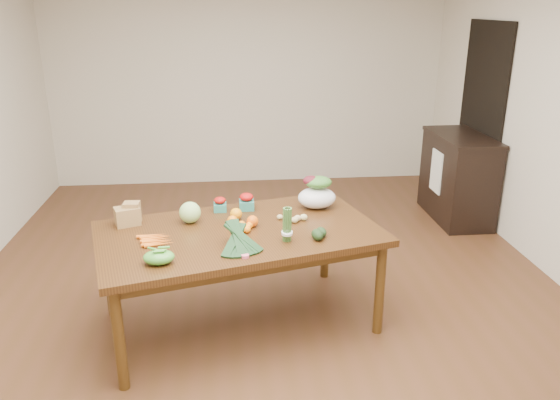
{
  "coord_description": "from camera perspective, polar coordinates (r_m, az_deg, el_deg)",
  "views": [
    {
      "loc": [
        -0.26,
        -4.05,
        2.26
      ],
      "look_at": [
        0.13,
        0.0,
        0.79
      ],
      "focal_mm": 35.0,
      "sensor_mm": 36.0,
      "label": 1
    }
  ],
  "objects": [
    {
      "name": "floor",
      "position": [
        4.65,
        -1.59,
        -9.23
      ],
      "size": [
        6.0,
        6.0,
        0.0
      ],
      "primitive_type": "plane",
      "color": "#52301C",
      "rests_on": "ground"
    },
    {
      "name": "room_walls",
      "position": [
        4.16,
        -1.77,
        7.24
      ],
      "size": [
        5.02,
        6.02,
        2.7
      ],
      "color": "beige",
      "rests_on": "floor"
    },
    {
      "name": "dining_table",
      "position": [
        4.02,
        -4.18,
        -8.1
      ],
      "size": [
        2.16,
        1.54,
        0.75
      ],
      "primitive_type": "cube",
      "rotation": [
        0.0,
        0.0,
        0.26
      ],
      "color": "#42260F",
      "rests_on": "floor"
    },
    {
      "name": "doorway_dark",
      "position": [
        6.4,
        20.18,
        7.75
      ],
      "size": [
        0.02,
        1.0,
        2.1
      ],
      "primitive_type": "cube",
      "color": "black",
      "rests_on": "floor"
    },
    {
      "name": "cabinet",
      "position": [
        6.27,
        18.09,
        2.27
      ],
      "size": [
        0.52,
        1.02,
        0.94
      ],
      "primitive_type": "cube",
      "color": "black",
      "rests_on": "floor"
    },
    {
      "name": "dish_towel",
      "position": [
        6.13,
        16.01,
        2.88
      ],
      "size": [
        0.02,
        0.28,
        0.45
      ],
      "primitive_type": "cube",
      "color": "white",
      "rests_on": "cabinet"
    },
    {
      "name": "paper_bag",
      "position": [
        4.07,
        -15.69,
        -1.46
      ],
      "size": [
        0.27,
        0.24,
        0.16
      ],
      "primitive_type": null,
      "rotation": [
        0.0,
        0.0,
        0.26
      ],
      "color": "#9E7146",
      "rests_on": "dining_table"
    },
    {
      "name": "cabbage",
      "position": [
        4.01,
        -9.39,
        -1.29
      ],
      "size": [
        0.16,
        0.16,
        0.16
      ],
      "primitive_type": "sphere",
      "color": "#B0DE80",
      "rests_on": "dining_table"
    },
    {
      "name": "strawberry_basket_a",
      "position": [
        4.22,
        -6.28,
        -0.57
      ],
      "size": [
        0.12,
        0.12,
        0.09
      ],
      "primitive_type": null,
      "rotation": [
        0.0,
        0.0,
        0.26
      ],
      "color": "#B9190C",
      "rests_on": "dining_table"
    },
    {
      "name": "strawberry_basket_b",
      "position": [
        4.23,
        -3.51,
        -0.32
      ],
      "size": [
        0.14,
        0.14,
        0.1
      ],
      "primitive_type": null,
      "rotation": [
        0.0,
        0.0,
        0.26
      ],
      "color": "red",
      "rests_on": "dining_table"
    },
    {
      "name": "orange_a",
      "position": [
        3.93,
        -4.99,
        -2.17
      ],
      "size": [
        0.08,
        0.08,
        0.08
      ],
      "primitive_type": "sphere",
      "color": "orange",
      "rests_on": "dining_table"
    },
    {
      "name": "orange_b",
      "position": [
        4.04,
        -4.62,
        -1.45
      ],
      "size": [
        0.09,
        0.09,
        0.09
      ],
      "primitive_type": "sphere",
      "color": "#F79F0F",
      "rests_on": "dining_table"
    },
    {
      "name": "orange_c",
      "position": [
        3.91,
        -2.89,
        -2.22
      ],
      "size": [
        0.08,
        0.08,
        0.08
      ],
      "primitive_type": "sphere",
      "color": "#FF590F",
      "rests_on": "dining_table"
    },
    {
      "name": "mandarin_cluster",
      "position": [
        3.83,
        -4.01,
        -2.73
      ],
      "size": [
        0.22,
        0.22,
        0.08
      ],
      "primitive_type": null,
      "rotation": [
        0.0,
        0.0,
        0.26
      ],
      "color": "orange",
      "rests_on": "dining_table"
    },
    {
      "name": "carrots",
      "position": [
        3.77,
        -12.93,
        -4.06
      ],
      "size": [
        0.27,
        0.26,
        0.03
      ],
      "primitive_type": null,
      "rotation": [
        0.0,
        0.0,
        0.26
      ],
      "color": "#F95014",
      "rests_on": "dining_table"
    },
    {
      "name": "snap_pea_bag",
      "position": [
        3.44,
        -12.55,
        -5.85
      ],
      "size": [
        0.19,
        0.14,
        0.09
      ],
      "primitive_type": "ellipsoid",
      "color": "#50A136",
      "rests_on": "dining_table"
    },
    {
      "name": "kale_bunch",
      "position": [
        3.51,
        -4.17,
        -4.18
      ],
      "size": [
        0.41,
        0.47,
        0.16
      ],
      "primitive_type": null,
      "rotation": [
        0.0,
        0.0,
        0.26
      ],
      "color": "black",
      "rests_on": "dining_table"
    },
    {
      "name": "asparagus_bundle",
      "position": [
        3.62,
        0.75,
        -2.58
      ],
      "size": [
        0.11,
        0.13,
        0.26
      ],
      "primitive_type": null,
      "rotation": [
        0.15,
        0.0,
        0.26
      ],
      "color": "#47863D",
      "rests_on": "dining_table"
    },
    {
      "name": "potato_a",
      "position": [
        3.97,
        0.71,
        -2.12
      ],
      "size": [
        0.06,
        0.05,
        0.05
      ],
      "primitive_type": "ellipsoid",
      "color": "tan",
      "rests_on": "dining_table"
    },
    {
      "name": "potato_b",
      "position": [
        3.97,
        1.54,
        -2.1
      ],
      "size": [
        0.05,
        0.05,
        0.05
      ],
      "primitive_type": "ellipsoid",
      "color": "tan",
      "rests_on": "dining_table"
    },
    {
      "name": "potato_c",
      "position": [
        4.01,
        1.84,
        -1.9
      ],
      "size": [
        0.05,
        0.05,
        0.05
      ],
      "primitive_type": "ellipsoid",
      "color": "tan",
      "rests_on": "dining_table"
    },
    {
      "name": "potato_d",
      "position": [
        4.04,
        -0.01,
        -1.79
      ],
      "size": [
        0.05,
        0.04,
        0.04
      ],
      "primitive_type": "ellipsoid",
      "color": "tan",
      "rests_on": "dining_table"
    },
    {
      "name": "potato_e",
      "position": [
        4.02,
        2.5,
        -1.82
      ],
      "size": [
        0.06,
        0.05,
        0.05
      ],
      "primitive_type": "ellipsoid",
      "color": "#CFC277",
      "rests_on": "dining_table"
    },
    {
      "name": "avocado_a",
      "position": [
        3.7,
        3.92,
        -3.64
      ],
      "size": [
        0.1,
        0.13,
        0.07
      ],
      "primitive_type": "ellipsoid",
      "rotation": [
        0.0,
        0.0,
        0.3
      ],
      "color": "black",
      "rests_on": "dining_table"
    },
    {
      "name": "avocado_b",
      "position": [
        3.75,
        4.34,
        -3.35
      ],
      "size": [
        0.09,
        0.11,
        0.07
      ],
      "primitive_type": "ellipsoid",
      "rotation": [
        0.0,
        0.0,
        0.3
      ],
      "color": "black",
      "rests_on": "dining_table"
    },
    {
      "name": "salad_bag",
      "position": [
        4.24,
        3.88,
        0.64
      ],
      "size": [
        0.34,
        0.29,
        0.23
      ],
      "primitive_type": null,
      "rotation": [
        0.0,
        0.0,
        0.26
      ],
      "color": "white",
      "rests_on": "dining_table"
    }
  ]
}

